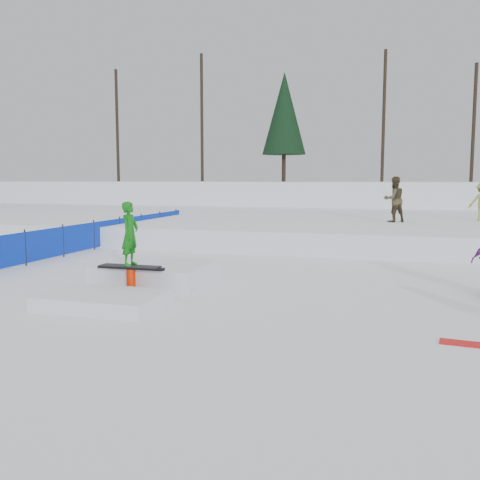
# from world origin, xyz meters

# --- Properties ---
(ground) EXTENTS (120.00, 120.00, 0.00)m
(ground) POSITION_xyz_m (0.00, 0.00, 0.00)
(ground) COLOR white
(snow_berm) EXTENTS (60.00, 14.00, 2.40)m
(snow_berm) POSITION_xyz_m (0.00, 30.00, 1.20)
(snow_berm) COLOR white
(snow_berm) RESTS_ON ground
(snow_midrise) EXTENTS (50.00, 18.00, 0.80)m
(snow_midrise) POSITION_xyz_m (0.00, 16.00, 0.40)
(snow_midrise) COLOR white
(snow_midrise) RESTS_ON ground
(safety_fence) EXTENTS (0.05, 16.00, 1.10)m
(safety_fence) POSITION_xyz_m (-6.50, 6.60, 0.55)
(safety_fence) COLOR #0A2BB3
(safety_fence) RESTS_ON ground
(treeline) EXTENTS (40.24, 4.22, 10.50)m
(treeline) POSITION_xyz_m (6.18, 28.28, 7.45)
(treeline) COLOR black
(treeline) RESTS_ON snow_berm
(walker_olive) EXTENTS (1.17, 1.10, 1.91)m
(walker_olive) POSITION_xyz_m (4.07, 12.72, 1.75)
(walker_olive) COLOR #403721
(walker_olive) RESTS_ON snow_midrise
(jib_rail_feature) EXTENTS (2.60, 4.40, 2.11)m
(jib_rail_feature) POSITION_xyz_m (-1.45, 0.54, 0.30)
(jib_rail_feature) COLOR white
(jib_rail_feature) RESTS_ON ground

